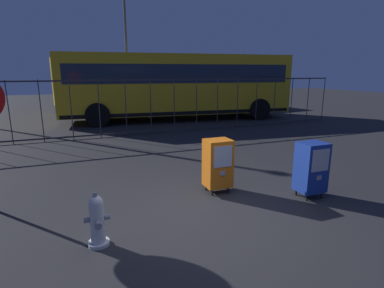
% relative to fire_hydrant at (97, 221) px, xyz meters
% --- Properties ---
extents(ground_plane, '(60.00, 60.00, 0.00)m').
position_rel_fire_hydrant_xyz_m(ground_plane, '(1.59, 0.21, -0.35)').
color(ground_plane, '#262628').
extents(fire_hydrant, '(0.33, 0.31, 0.75)m').
position_rel_fire_hydrant_xyz_m(fire_hydrant, '(0.00, 0.00, 0.00)').
color(fire_hydrant, silver).
rests_on(fire_hydrant, ground_plane).
extents(newspaper_box_primary, '(0.48, 0.42, 1.02)m').
position_rel_fire_hydrant_xyz_m(newspaper_box_primary, '(2.28, 1.08, 0.22)').
color(newspaper_box_primary, black).
rests_on(newspaper_box_primary, ground_plane).
extents(newspaper_box_secondary, '(0.48, 0.42, 1.02)m').
position_rel_fire_hydrant_xyz_m(newspaper_box_secondary, '(3.74, 0.25, 0.22)').
color(newspaper_box_secondary, black).
rests_on(newspaper_box_secondary, ground_plane).
extents(fence_barrier, '(18.03, 0.04, 2.00)m').
position_rel_fire_hydrant_xyz_m(fence_barrier, '(1.59, 7.01, 0.67)').
color(fence_barrier, '#2D2D33').
rests_on(fence_barrier, ground_plane).
extents(bus_near, '(10.71, 3.65, 3.00)m').
position_rel_fire_hydrant_xyz_m(bus_near, '(4.57, 10.01, 1.36)').
color(bus_near, gold).
rests_on(bus_near, ground_plane).
extents(bus_far, '(10.75, 4.00, 3.00)m').
position_rel_fire_hydrant_xyz_m(bus_far, '(4.25, 15.00, 1.36)').
color(bus_far, gold).
rests_on(bus_far, ground_plane).
extents(street_light_near_left, '(0.32, 0.32, 7.09)m').
position_rel_fire_hydrant_xyz_m(street_light_near_left, '(3.07, 14.81, 3.76)').
color(street_light_near_left, '#4C4F54').
rests_on(street_light_near_left, ground_plane).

